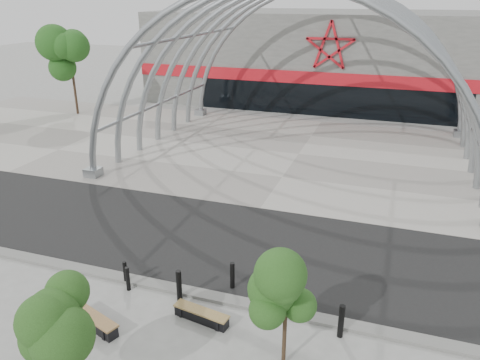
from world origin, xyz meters
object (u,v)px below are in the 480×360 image
object	(u,v)px
street_tree_0	(67,317)
street_tree_1	(286,291)
bench_0	(93,321)
bench_1	(201,316)
bollard_2	(179,286)

from	to	relation	value
street_tree_0	street_tree_1	xyz separation A→B (m)	(4.60, 2.77, -0.07)
bench_0	bench_1	world-z (taller)	bench_0
bench_0	bollard_2	world-z (taller)	bollard_2
street_tree_0	bollard_2	xyz separation A→B (m)	(0.64, 4.46, -1.88)
bench_0	street_tree_0	bearing A→B (deg)	-62.17
bench_0	street_tree_1	bearing A→B (deg)	3.67
bench_0	bench_1	distance (m)	3.29
bench_1	bench_0	bearing A→B (deg)	-156.34
street_tree_0	street_tree_1	distance (m)	5.37
bench_0	bollard_2	xyz separation A→B (m)	(1.91, 2.06, 0.36)
bench_1	bollard_2	bearing A→B (deg)	146.16
street_tree_1	bench_0	distance (m)	6.27
bench_0	bench_1	xyz separation A→B (m)	(3.01, 1.32, -0.01)
street_tree_1	bench_0	size ratio (longest dim) A/B	1.64
street_tree_1	bench_0	bearing A→B (deg)	-176.33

